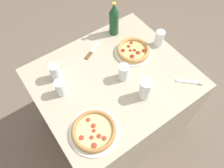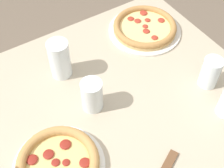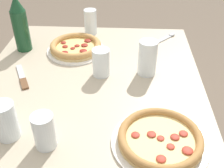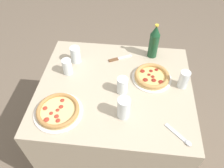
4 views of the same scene
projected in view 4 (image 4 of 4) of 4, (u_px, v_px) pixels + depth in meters
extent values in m
plane|color=#6B5B4C|center=(114.00, 141.00, 2.00)|extent=(8.00, 8.00, 0.00)
cube|color=#B7A88E|center=(114.00, 118.00, 1.72)|extent=(1.02, 0.88, 0.76)
cylinder|color=white|center=(152.00, 78.00, 1.49)|extent=(0.27, 0.27, 0.01)
cylinder|color=#DBB775|center=(152.00, 77.00, 1.48)|extent=(0.23, 0.23, 0.01)
cylinder|color=#E5C170|center=(152.00, 76.00, 1.47)|extent=(0.21, 0.21, 0.00)
torus|color=tan|center=(152.00, 76.00, 1.47)|extent=(0.24, 0.24, 0.03)
ellipsoid|color=maroon|center=(149.00, 75.00, 1.48)|extent=(0.02, 0.02, 0.00)
ellipsoid|color=maroon|center=(151.00, 71.00, 1.50)|extent=(0.03, 0.03, 0.01)
ellipsoid|color=maroon|center=(161.00, 82.00, 1.43)|extent=(0.03, 0.03, 0.01)
ellipsoid|color=maroon|center=(153.00, 77.00, 1.47)|extent=(0.02, 0.02, 0.01)
ellipsoid|color=maroon|center=(154.00, 80.00, 1.44)|extent=(0.03, 0.03, 0.01)
ellipsoid|color=maroon|center=(143.00, 71.00, 1.50)|extent=(0.03, 0.03, 0.01)
ellipsoid|color=maroon|center=(157.00, 70.00, 1.51)|extent=(0.03, 0.03, 0.01)
ellipsoid|color=maroon|center=(145.00, 80.00, 1.45)|extent=(0.03, 0.03, 0.01)
cylinder|color=silver|center=(59.00, 112.00, 1.30)|extent=(0.29, 0.29, 0.01)
cylinder|color=tan|center=(58.00, 111.00, 1.29)|extent=(0.25, 0.25, 0.01)
cylinder|color=#EACC7F|center=(58.00, 110.00, 1.29)|extent=(0.22, 0.22, 0.00)
torus|color=#AD7A42|center=(58.00, 110.00, 1.28)|extent=(0.25, 0.25, 0.02)
ellipsoid|color=#A83323|center=(58.00, 110.00, 1.28)|extent=(0.02, 0.02, 0.01)
ellipsoid|color=#A83323|center=(61.00, 107.00, 1.30)|extent=(0.03, 0.03, 0.01)
ellipsoid|color=#A83323|center=(45.00, 108.00, 1.29)|extent=(0.03, 0.03, 0.01)
ellipsoid|color=#A83323|center=(46.00, 120.00, 1.24)|extent=(0.03, 0.03, 0.01)
ellipsoid|color=#A83323|center=(62.00, 100.00, 1.33)|extent=(0.03, 0.03, 0.01)
ellipsoid|color=#A83323|center=(57.00, 116.00, 1.25)|extent=(0.03, 0.03, 0.01)
ellipsoid|color=#A83323|center=(58.00, 120.00, 1.23)|extent=(0.03, 0.03, 0.01)
ellipsoid|color=#A83323|center=(51.00, 113.00, 1.27)|extent=(0.02, 0.02, 0.01)
cylinder|color=white|center=(122.00, 85.00, 1.37)|extent=(0.07, 0.07, 0.11)
cylinder|color=silver|center=(122.00, 88.00, 1.39)|extent=(0.06, 0.06, 0.06)
cylinder|color=white|center=(124.00, 108.00, 1.24)|extent=(0.07, 0.07, 0.14)
cylinder|color=black|center=(124.00, 109.00, 1.24)|extent=(0.06, 0.06, 0.12)
cylinder|color=white|center=(67.00, 67.00, 1.49)|extent=(0.07, 0.07, 0.11)
cylinder|color=maroon|center=(67.00, 67.00, 1.49)|extent=(0.05, 0.05, 0.10)
cylinder|color=white|center=(76.00, 55.00, 1.56)|extent=(0.07, 0.07, 0.12)
cylinder|color=orange|center=(76.00, 55.00, 1.57)|extent=(0.06, 0.06, 0.10)
cylinder|color=white|center=(184.00, 79.00, 1.40)|extent=(0.06, 0.06, 0.13)
cylinder|color=beige|center=(183.00, 82.00, 1.42)|extent=(0.05, 0.05, 0.07)
cylinder|color=#194728|center=(153.00, 46.00, 1.58)|extent=(0.07, 0.07, 0.19)
cone|color=#194728|center=(156.00, 30.00, 1.49)|extent=(0.07, 0.07, 0.07)
cylinder|color=gold|center=(157.00, 25.00, 1.46)|extent=(0.03, 0.03, 0.01)
cube|color=brown|center=(113.00, 60.00, 1.61)|extent=(0.08, 0.06, 0.01)
cube|color=silver|center=(125.00, 57.00, 1.63)|extent=(0.11, 0.07, 0.01)
cube|color=silver|center=(176.00, 133.00, 1.21)|extent=(0.12, 0.11, 0.01)
ellipsoid|color=silver|center=(188.00, 143.00, 1.16)|extent=(0.05, 0.05, 0.01)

